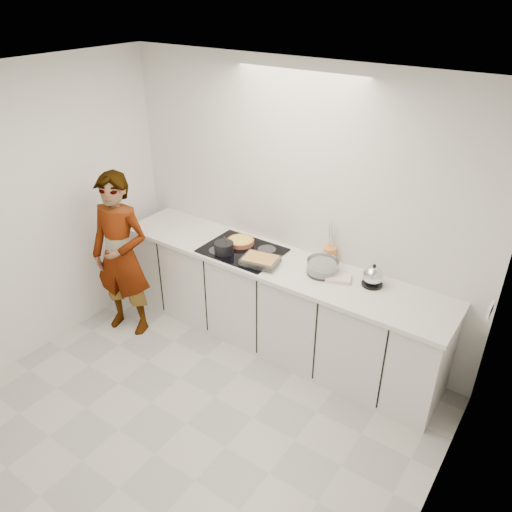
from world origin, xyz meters
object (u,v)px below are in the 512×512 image
Objects in this scene: baking_dish at (260,260)px; cook at (121,256)px; tart_dish at (241,241)px; saucepan at (224,248)px; mixing_bowl at (322,267)px; kettle at (373,276)px; hob at (243,250)px; utensil_crock at (329,255)px.

baking_dish is 0.22× the size of cook.
tart_dish is at bearing 23.87° from cook.
saucepan is 0.93m from mixing_bowl.
saucepan is 0.39m from baking_dish.
baking_dish reaches higher than tart_dish.
saucepan is at bearing -166.93° from mixing_bowl.
tart_dish is 1.32m from kettle.
kettle reaches higher than baking_dish.
kettle is 0.12× the size of cook.
mixing_bowl is 0.21× the size of cook.
saucepan is 0.66× the size of mixing_bowl.
hob is at bearing -173.46° from kettle.
hob is 0.80m from mixing_bowl.
cook is (-0.87, -0.48, -0.15)m from saucepan.
hob is at bearing -174.80° from mixing_bowl.
cook is at bearing -158.49° from baking_dish.
baking_dish is at bearing -29.28° from tart_dish.
utensil_crock is at bearing 12.93° from cook.
kettle is (1.34, 0.28, 0.02)m from saucepan.
cook is at bearing -148.00° from hob.
cook reaches higher than kettle.
kettle is at bearing -16.67° from utensil_crock.
hob is 2.03× the size of baking_dish.
baking_dish is 0.55m from mixing_bowl.
tart_dish is 0.86m from utensil_crock.
saucepan is 0.96m from utensil_crock.
cook is (-2.21, -0.76, -0.17)m from kettle.
cook is (-0.89, -0.71, -0.12)m from tart_dish.
utensil_crock is 0.09× the size of cook.
cook is at bearing -141.73° from tart_dish.
baking_dish is (0.28, -0.12, 0.04)m from hob.
saucepan is at bearing -176.81° from baking_dish.
hob is 5.01× the size of utensil_crock.
baking_dish is at bearing 7.12° from cook.
utensil_crock is at bearing 26.00° from saucepan.
tart_dish is (-0.09, 0.09, 0.03)m from hob.
hob is at bearing -45.73° from tart_dish.
utensil_crock is 1.96m from cook.
saucepan is at bearing -128.32° from hob.
utensil_crock is (0.86, 0.42, 0.01)m from saucepan.
kettle is at bearing 11.78° from saucepan.
mixing_bowl is at bearing 13.07° from saucepan.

